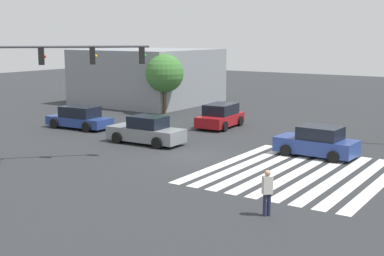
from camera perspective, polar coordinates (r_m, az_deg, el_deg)
name	(u,v)px	position (r m, az deg, el deg)	size (l,w,h in m)	color
ground_plane	(192,156)	(29.00, 0.00, -3.05)	(125.08, 125.08, 0.00)	#2B2D30
crosswalk_markings	(298,172)	(26.23, 11.22, -4.63)	(9.93, 8.20, 0.01)	silver
traffic_signal_mast	(51,73)	(27.79, -14.76, 5.74)	(5.58, 5.58, 6.17)	#47474C
car_0	(317,142)	(29.69, 13.21, -1.51)	(2.26, 4.38, 1.65)	navy
car_1	(80,118)	(38.35, -11.91, 1.06)	(2.29, 4.86, 1.56)	navy
car_3	(146,131)	(32.38, -4.89, -0.34)	(2.14, 4.85, 1.69)	gray
car_4	(220,116)	(37.94, 3.04, 1.27)	(4.35, 2.46, 1.68)	maroon
corner_building	(148,76)	(51.78, -4.70, 5.53)	(11.00, 11.00, 5.14)	gray
pedestrian	(267,190)	(19.63, 8.03, -6.60)	(0.42, 0.40, 1.72)	#232842
tree_corner_b	(165,73)	(44.35, -2.94, 5.84)	(3.17, 3.17, 4.95)	brown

